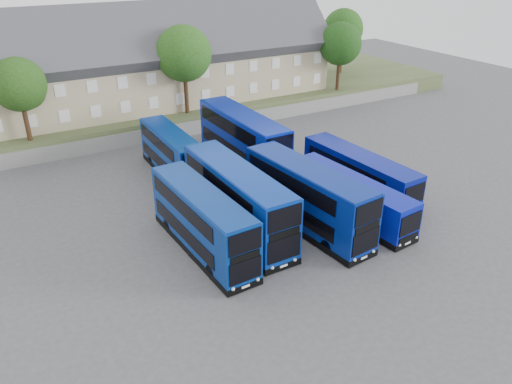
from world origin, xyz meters
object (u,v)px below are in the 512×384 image
at_px(tree_mid, 185,56).
at_px(dd_front_mid, 238,201).
at_px(tree_far, 343,31).
at_px(dd_front_left, 203,223).
at_px(coach_east_a, 350,198).
at_px(tree_west, 21,86).
at_px(tree_east, 341,45).

bearing_deg(tree_mid, dd_front_mid, -103.99).
bearing_deg(tree_far, dd_front_left, -139.75).
distance_m(coach_east_a, tree_west, 30.59).
bearing_deg(tree_east, tree_west, -180.00).
bearing_deg(tree_far, tree_mid, -165.96).
bearing_deg(dd_front_mid, tree_mid, 74.97).
distance_m(dd_front_left, coach_east_a, 11.57).
bearing_deg(dd_front_mid, tree_east, 38.70).
relative_size(tree_mid, tree_east, 1.12).
distance_m(tree_west, tree_mid, 16.04).
relative_size(dd_front_mid, coach_east_a, 1.05).
distance_m(dd_front_left, tree_far, 45.68).
relative_size(dd_front_left, tree_mid, 1.19).
xyz_separation_m(tree_mid, tree_east, (20.00, -0.50, -0.68)).
distance_m(coach_east_a, tree_mid, 24.96).
relative_size(dd_front_mid, tree_mid, 1.30).
distance_m(dd_front_left, tree_mid, 25.07).
height_order(tree_mid, tree_east, tree_mid).
bearing_deg(tree_west, tree_far, 9.46).
bearing_deg(tree_west, tree_mid, 1.79).
xyz_separation_m(coach_east_a, tree_far, (23.10, 30.41, 6.23)).
xyz_separation_m(dd_front_left, tree_east, (28.60, 22.29, 5.28)).
relative_size(dd_front_mid, tree_far, 1.38).
distance_m(tree_east, tree_far, 9.23).
bearing_deg(dd_front_mid, tree_far, 40.80).
xyz_separation_m(dd_front_mid, tree_mid, (5.38, 21.60, 5.75)).
bearing_deg(dd_front_mid, coach_east_a, -16.59).
distance_m(tree_west, tree_far, 42.58).
height_order(dd_front_mid, coach_east_a, dd_front_mid).
bearing_deg(coach_east_a, dd_front_left, 169.22).
xyz_separation_m(dd_front_left, tree_west, (-7.40, 22.29, 4.94)).
xyz_separation_m(tree_west, tree_mid, (16.00, 0.50, 1.02)).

